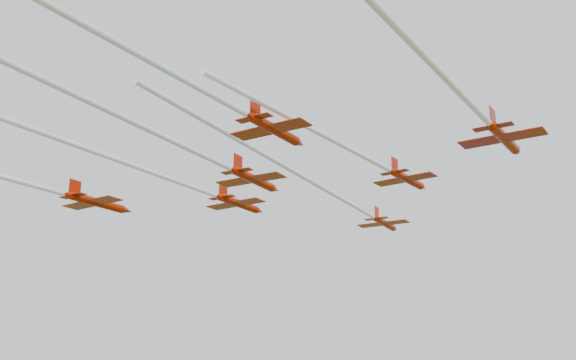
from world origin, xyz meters
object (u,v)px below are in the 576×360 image
(jet_row3_right, at_px, (443,76))
(jet_row4_right, at_px, (195,86))
(jet_row2_left, at_px, (194,188))
(jet_row2_right, at_px, (370,160))
(jet_row3_mid, at_px, (187,148))
(jet_lead, at_px, (336,196))

(jet_row3_right, height_order, jet_row4_right, jet_row3_right)
(jet_row2_left, xyz_separation_m, jet_row2_right, (26.71, -7.83, -1.54))
(jet_row3_right, bearing_deg, jet_row3_mid, 175.34)
(jet_row2_left, relative_size, jet_row2_right, 1.13)
(jet_lead, bearing_deg, jet_row3_right, -53.00)
(jet_lead, distance_m, jet_row2_right, 13.72)
(jet_row2_left, relative_size, jet_row3_mid, 0.89)
(jet_row3_right, xyz_separation_m, jet_row4_right, (-19.45, -5.36, -0.08))
(jet_row3_mid, bearing_deg, jet_row2_right, 52.16)
(jet_row2_right, bearing_deg, jet_row4_right, -90.84)
(jet_row3_mid, height_order, jet_row4_right, jet_row4_right)
(jet_row2_left, xyz_separation_m, jet_row4_right, (18.99, -35.63, -2.87))
(jet_lead, relative_size, jet_row4_right, 1.29)
(jet_row2_right, distance_m, jet_row3_mid, 21.45)
(jet_row2_left, distance_m, jet_row3_right, 49.01)
(jet_lead, xyz_separation_m, jet_row2_right, (7.55, -11.44, 0.55))
(jet_lead, bearing_deg, jet_row4_right, -82.89)
(jet_row2_left, height_order, jet_row3_right, jet_row2_left)
(jet_row2_right, relative_size, jet_row3_right, 0.67)
(jet_row2_right, xyz_separation_m, jet_row4_right, (-7.72, -27.80, -1.33))
(jet_row3_mid, height_order, jet_row3_right, jet_row3_right)
(jet_row2_right, height_order, jet_row3_mid, jet_row2_right)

